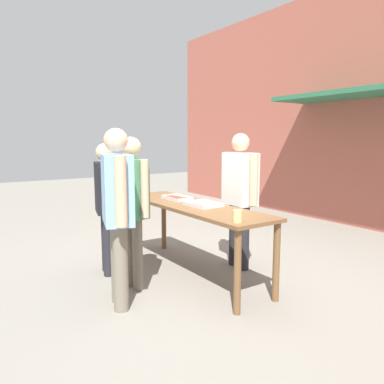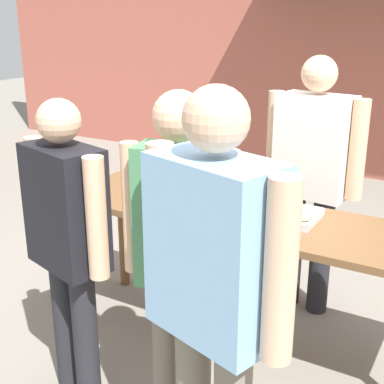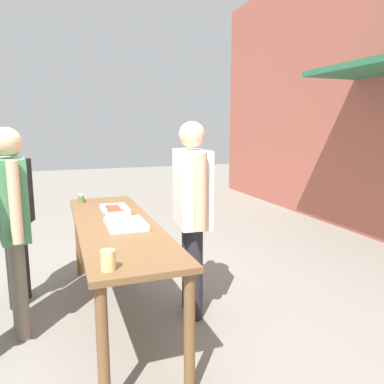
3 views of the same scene
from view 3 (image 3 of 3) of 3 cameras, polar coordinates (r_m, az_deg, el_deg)
name	(u,v)px [view 3 (image 3 of 3)]	position (r m, az deg, el deg)	size (l,w,h in m)	color
ground_plane	(119,317)	(3.55, -11.02, -18.22)	(24.00, 24.00, 0.00)	gray
serving_table	(116,235)	(3.26, -11.46, -6.47)	(2.38, 0.65, 0.86)	brown
food_tray_sausages	(115,210)	(3.64, -11.69, -2.73)	(0.41, 0.25, 0.04)	silver
food_tray_buns	(126,225)	(3.09, -10.06, -4.92)	(0.40, 0.31, 0.05)	silver
condiment_jar_mustard	(81,197)	(4.24, -16.57, -0.80)	(0.06, 0.06, 0.08)	#B22319
condiment_jar_ketchup	(81,199)	(4.16, -16.50, -1.01)	(0.06, 0.06, 0.08)	#567A38
beer_cup	(108,260)	(2.20, -12.66, -10.10)	(0.09, 0.09, 0.12)	#DBC67A
person_server_behind_table	(192,204)	(3.22, 0.00, -1.79)	(0.67, 0.31, 1.71)	#232328
person_customer_holding_hotdog	(13,207)	(3.80, -25.59, -2.05)	(0.59, 0.34, 1.59)	#232328
person_customer_waiting_in_line	(13,214)	(3.19, -25.67, -2.98)	(0.52, 0.27, 1.66)	#756B5B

